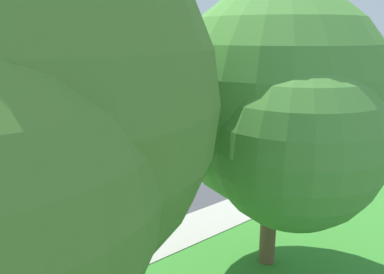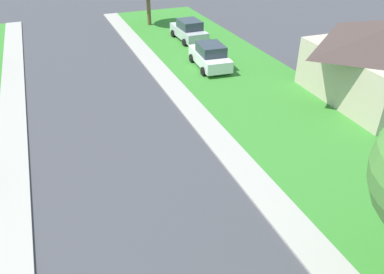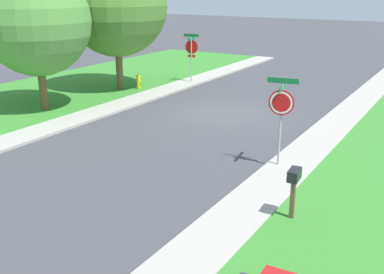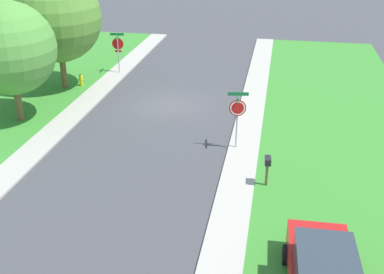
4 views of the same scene
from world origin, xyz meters
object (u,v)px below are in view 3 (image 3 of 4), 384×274
(mailbox, at_px, (294,181))
(tree_sidewalk_near, at_px, (114,8))
(stop_sign_far_corner, at_px, (281,108))
(stop_sign_near_corner, at_px, (191,50))
(tree_sidewalk_mid, at_px, (36,25))
(fire_hydrant, at_px, (139,82))

(mailbox, bearing_deg, tree_sidewalk_near, -35.66)
(stop_sign_far_corner, height_order, mailbox, stop_sign_far_corner)
(stop_sign_near_corner, bearing_deg, tree_sidewalk_near, 51.46)
(tree_sidewalk_mid, bearing_deg, stop_sign_far_corner, 173.87)
(fire_hydrant, distance_m, mailbox, 15.34)
(fire_hydrant, bearing_deg, mailbox, 140.91)
(tree_sidewalk_near, distance_m, fire_hydrant, 3.94)
(tree_sidewalk_mid, bearing_deg, fire_hydrant, -102.97)
(stop_sign_far_corner, height_order, fire_hydrant, stop_sign_far_corner)
(tree_sidewalk_mid, distance_m, fire_hydrant, 6.43)
(tree_sidewalk_mid, distance_m, tree_sidewalk_near, 5.10)
(stop_sign_near_corner, height_order, stop_sign_far_corner, same)
(tree_sidewalk_near, xyz_separation_m, fire_hydrant, (-1.14, -0.31, -3.76))
(stop_sign_far_corner, xyz_separation_m, tree_sidewalk_mid, (11.62, -1.25, 1.83))
(stop_sign_far_corner, bearing_deg, mailbox, 116.54)
(tree_sidewalk_mid, bearing_deg, mailbox, 161.97)
(stop_sign_near_corner, relative_size, tree_sidewalk_mid, 0.45)
(mailbox, bearing_deg, stop_sign_near_corner, -50.51)
(stop_sign_far_corner, distance_m, tree_sidewalk_mid, 11.83)
(stop_sign_far_corner, height_order, tree_sidewalk_near, tree_sidewalk_near)
(tree_sidewalk_mid, height_order, tree_sidewalk_near, tree_sidewalk_near)
(tree_sidewalk_near, height_order, fire_hydrant, tree_sidewalk_near)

